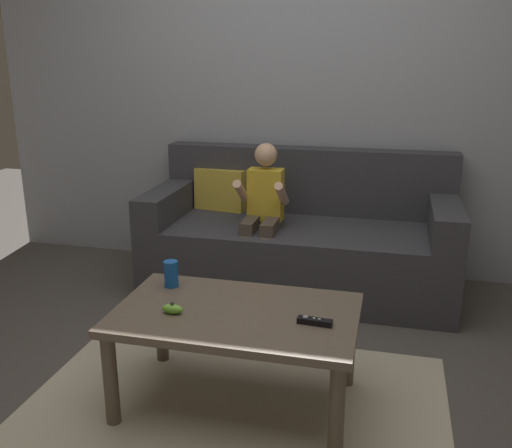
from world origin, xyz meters
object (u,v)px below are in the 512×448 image
at_px(nunchuk_lime, 172,309).
at_px(couch, 299,241).
at_px(game_remote_black_near_edge, 315,321).
at_px(coffee_table, 236,324).
at_px(soda_can, 171,274).
at_px(person_seated_on_couch, 263,210).

bearing_deg(nunchuk_lime, couch, 78.71).
distance_m(game_remote_black_near_edge, nunchuk_lime, 0.59).
bearing_deg(coffee_table, soda_can, 153.28).
distance_m(game_remote_black_near_edge, soda_can, 0.73).
xyz_separation_m(nunchuk_lime, soda_can, (-0.11, 0.27, 0.04)).
relative_size(game_remote_black_near_edge, soda_can, 1.17).
height_order(game_remote_black_near_edge, nunchuk_lime, nunchuk_lime).
distance_m(person_seated_on_couch, coffee_table, 1.20).
height_order(person_seated_on_couch, soda_can, person_seated_on_couch).
xyz_separation_m(couch, nunchuk_lime, (-0.29, -1.44, 0.15)).
height_order(game_remote_black_near_edge, soda_can, soda_can).
xyz_separation_m(person_seated_on_couch, nunchuk_lime, (-0.09, -1.26, -0.09)).
bearing_deg(coffee_table, nunchuk_lime, -160.75).
height_order(couch, person_seated_on_couch, person_seated_on_couch).
bearing_deg(soda_can, coffee_table, -26.72).
bearing_deg(person_seated_on_couch, couch, 41.74).
bearing_deg(game_remote_black_near_edge, soda_can, 162.15).
distance_m(couch, person_seated_on_couch, 0.36).
relative_size(coffee_table, nunchuk_lime, 11.26).
distance_m(coffee_table, soda_can, 0.42).
xyz_separation_m(coffee_table, soda_can, (-0.36, 0.18, 0.12)).
distance_m(couch, soda_can, 1.26).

